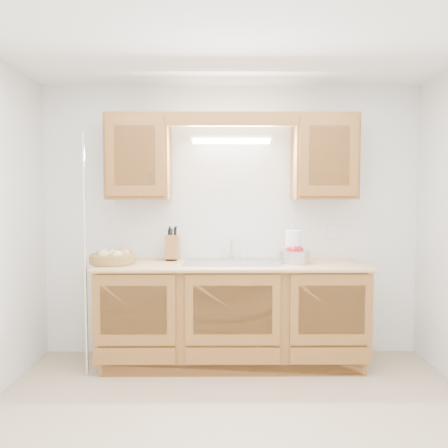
{
  "coord_description": "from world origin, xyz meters",
  "views": [
    {
      "loc": [
        -0.09,
        -2.59,
        1.45
      ],
      "look_at": [
        -0.07,
        0.85,
        1.26
      ],
      "focal_mm": 35.0,
      "sensor_mm": 36.0,
      "label": 1
    }
  ],
  "objects_px": {
    "fruit_basket": "(112,257)",
    "apple_bowl": "(294,255)",
    "paper_towel": "(293,246)",
    "knife_block": "(172,247)"
  },
  "relations": [
    {
      "from": "fruit_basket",
      "to": "apple_bowl",
      "type": "height_order",
      "value": "apple_bowl"
    },
    {
      "from": "fruit_basket",
      "to": "paper_towel",
      "type": "relative_size",
      "value": 1.32
    },
    {
      "from": "fruit_basket",
      "to": "knife_block",
      "type": "relative_size",
      "value": 1.37
    },
    {
      "from": "fruit_basket",
      "to": "knife_block",
      "type": "height_order",
      "value": "knife_block"
    },
    {
      "from": "fruit_basket",
      "to": "paper_towel",
      "type": "bearing_deg",
      "value": 3.17
    },
    {
      "from": "fruit_basket",
      "to": "apple_bowl",
      "type": "xyz_separation_m",
      "value": [
        1.57,
        0.04,
        0.01
      ]
    },
    {
      "from": "knife_block",
      "to": "paper_towel",
      "type": "relative_size",
      "value": 0.97
    },
    {
      "from": "fruit_basket",
      "to": "apple_bowl",
      "type": "bearing_deg",
      "value": 1.6
    },
    {
      "from": "fruit_basket",
      "to": "knife_block",
      "type": "bearing_deg",
      "value": 23.52
    },
    {
      "from": "fruit_basket",
      "to": "knife_block",
      "type": "xyz_separation_m",
      "value": [
        0.49,
        0.21,
        0.06
      ]
    }
  ]
}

